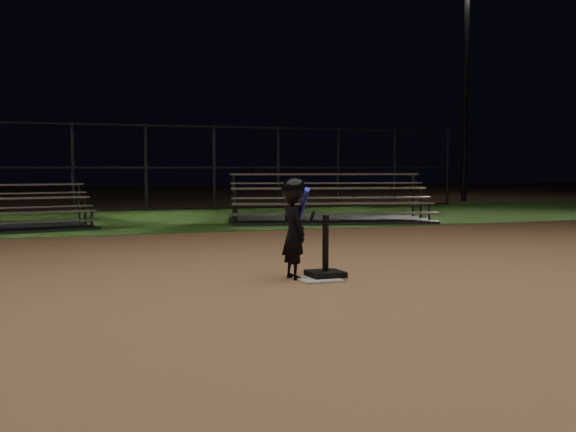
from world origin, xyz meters
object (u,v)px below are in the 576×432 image
object	(u,v)px
home_plate	(319,279)
light_pole_right	(467,67)
child_batter	(294,225)
bleacher_right	(329,212)
batting_tee	(325,266)

from	to	relation	value
home_plate	light_pole_right	distance (m)	19.79
child_batter	bleacher_right	size ratio (longest dim) A/B	0.23
batting_tee	bleacher_right	world-z (taller)	bleacher_right
home_plate	child_batter	size ratio (longest dim) A/B	0.39
child_batter	light_pole_right	world-z (taller)	light_pole_right
home_plate	light_pole_right	bearing A→B (deg)	51.23
child_batter	bleacher_right	bearing A→B (deg)	-34.13
batting_tee	home_plate	bearing A→B (deg)	-139.13
batting_tee	light_pole_right	size ratio (longest dim) A/B	0.08
bleacher_right	batting_tee	bearing A→B (deg)	-100.45
batting_tee	light_pole_right	xyz separation A→B (m)	(11.87, 14.83, 4.80)
bleacher_right	light_pole_right	distance (m)	12.23
batting_tee	child_batter	xyz separation A→B (m)	(-0.34, 0.09, 0.46)
home_plate	light_pole_right	size ratio (longest dim) A/B	0.05
home_plate	batting_tee	xyz separation A→B (m)	(0.13, 0.11, 0.13)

